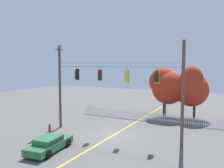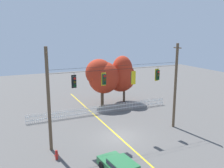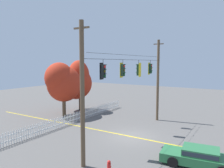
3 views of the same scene
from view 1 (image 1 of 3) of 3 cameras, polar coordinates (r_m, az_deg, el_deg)
The scene contains 12 objects.
ground at distance 23.23m, azimuth 0.32°, elevation -12.20°, with size 80.00×80.00×0.00m, color #565451.
lane_centerline_stripe at distance 23.23m, azimuth 0.32°, elevation -12.19°, with size 0.16×36.00×0.01m, color gold.
signal_support_span at distance 22.33m, azimuth 0.33°, elevation -1.21°, with size 13.03×1.10×8.74m.
traffic_signal_eastbound_side at distance 24.42m, azimuth -8.45°, elevation 2.28°, with size 0.43×0.38×1.37m.
traffic_signal_southbound_primary at distance 22.95m, azimuth -2.94°, elevation 2.15°, with size 0.43×0.38×1.39m.
traffic_signal_northbound_primary at distance 21.63m, azimuth 3.66°, elevation 1.83°, with size 0.43×0.38×1.49m.
traffic_signal_northbound_secondary at distance 20.70m, azimuth 10.66°, elevation 1.75°, with size 0.43×0.38×1.42m.
white_picket_fence at distance 29.00m, azimuth 8.64°, elevation -7.71°, with size 17.89×0.06×1.06m.
autumn_maple_near_fence at distance 31.13m, azimuth 12.77°, elevation -0.33°, with size 4.60×3.88×6.34m.
autumn_maple_mid at distance 30.89m, azimuth 18.62°, elevation -0.89°, with size 4.13×4.05×6.62m.
parked_car at distance 19.75m, azimuth -14.80°, elevation -13.62°, with size 2.23×4.53×1.15m.
fire_hydrant at distance 25.14m, azimuth -14.72°, elevation -10.12°, with size 0.38×0.22×0.79m.
Camera 1 is at (10.05, -19.80, 6.80)m, focal length 38.13 mm.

